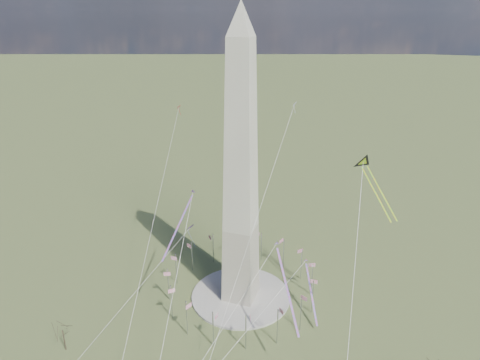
% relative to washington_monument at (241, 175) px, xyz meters
% --- Properties ---
extents(ground, '(2000.00, 2000.00, 0.00)m').
position_rel_washington_monument_xyz_m(ground, '(0.00, 0.00, -47.95)').
color(ground, '#4C5D2E').
rests_on(ground, ground).
extents(plaza, '(36.00, 36.00, 0.80)m').
position_rel_washington_monument_xyz_m(plaza, '(0.00, 0.00, -47.55)').
color(plaza, '#9F9B92').
rests_on(plaza, ground).
extents(washington_monument, '(15.56, 15.56, 100.00)m').
position_rel_washington_monument_xyz_m(washington_monument, '(0.00, 0.00, 0.00)').
color(washington_monument, '#B0A393').
rests_on(washington_monument, plaza).
extents(flagpole_ring, '(54.40, 54.40, 13.00)m').
position_rel_washington_monument_xyz_m(flagpole_ring, '(-0.00, -0.00, -40.68)').
color(flagpole_ring, silver).
rests_on(flagpole_ring, ground).
extents(tree_far, '(6.44, 6.44, 11.27)m').
position_rel_washington_monument_xyz_m(tree_far, '(-42.61, -42.61, -39.92)').
color(tree_far, '#403827').
rests_on(tree_far, ground).
extents(kite_delta_black, '(15.43, 17.23, 15.55)m').
position_rel_washington_monument_xyz_m(kite_delta_black, '(38.11, 6.35, 5.57)').
color(kite_delta_black, black).
rests_on(kite_delta_black, ground).
extents(kite_diamond_purple, '(2.68, 3.55, 10.37)m').
position_rel_washington_monument_xyz_m(kite_diamond_purple, '(-23.48, 8.71, -28.64)').
color(kite_diamond_purple, '#421972').
rests_on(kite_diamond_purple, ground).
extents(kite_streamer_left, '(13.60, 21.74, 16.76)m').
position_rel_washington_monument_xyz_m(kite_streamer_left, '(19.23, -16.75, -22.68)').
color(kite_streamer_left, '#F12650').
rests_on(kite_streamer_left, ground).
extents(kite_streamer_mid, '(2.19, 23.00, 15.79)m').
position_rel_washington_monument_xyz_m(kite_streamer_mid, '(-17.49, -8.20, -13.37)').
color(kite_streamer_mid, '#F12650').
rests_on(kite_streamer_mid, ground).
extents(kite_streamer_right, '(9.21, 18.69, 13.69)m').
position_rel_washington_monument_xyz_m(kite_streamer_right, '(24.33, 2.87, -38.24)').
color(kite_streamer_right, '#F12650').
rests_on(kite_streamer_right, ground).
extents(kite_small_red, '(1.27, 1.98, 4.37)m').
position_rel_washington_monument_xyz_m(kite_small_red, '(-38.60, 33.75, 12.45)').
color(kite_small_red, red).
rests_on(kite_small_red, ground).
extents(kite_small_white, '(1.19, 1.87, 4.54)m').
position_rel_washington_monument_xyz_m(kite_small_white, '(8.07, 40.66, 15.41)').
color(kite_small_white, white).
rests_on(kite_small_white, ground).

